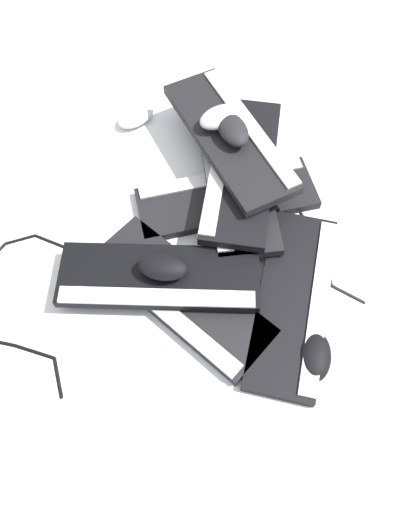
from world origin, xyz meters
TOP-DOWN VIEW (x-y plane):
  - ground_plane at (0.00, 0.00)m, footprint 3.20×3.20m
  - keyboard_0 at (0.14, -0.06)m, footprint 0.21×0.46m
  - keyboard_1 at (-0.12, 0.07)m, footprint 0.42×0.41m
  - keyboard_2 at (-0.15, -0.18)m, footprint 0.46×0.28m
  - keyboard_3 at (0.17, -0.09)m, footprint 0.44×0.16m
  - keyboard_4 at (0.18, -0.10)m, footprint 0.46×0.25m
  - keyboard_5 at (-0.08, 0.11)m, footprint 0.20×0.46m
  - keyboard_6 at (0.26, -0.08)m, footprint 0.46×0.30m
  - mouse_0 at (0.24, -0.09)m, footprint 0.12×0.09m
  - mouse_1 at (-0.08, 0.10)m, footprint 0.09×0.12m
  - mouse_2 at (-0.28, -0.20)m, footprint 0.12×0.09m
  - mouse_3 at (0.43, 0.15)m, footprint 0.12×0.13m
  - mouse_4 at (0.29, -0.06)m, footprint 0.10×0.13m
  - cable_0 at (0.17, -0.18)m, footprint 0.62×0.30m
  - cable_1 at (-0.09, 0.44)m, footprint 0.40×0.24m

SIDE VIEW (x-z plane):
  - ground_plane at x=0.00m, z-range 0.00..0.00m
  - cable_0 at x=0.17m, z-range 0.00..0.01m
  - cable_1 at x=-0.09m, z-range 0.00..0.01m
  - keyboard_0 at x=0.14m, z-range 0.00..0.03m
  - keyboard_1 at x=-0.12m, z-range 0.00..0.03m
  - keyboard_2 at x=-0.15m, z-range 0.00..0.03m
  - mouse_2 at x=-0.28m, z-range 0.00..0.04m
  - mouse_3 at x=0.43m, z-range 0.00..0.04m
  - keyboard_3 at x=0.17m, z-range 0.03..0.06m
  - keyboard_5 at x=-0.08m, z-range 0.03..0.06m
  - keyboard_4 at x=0.18m, z-range 0.06..0.09m
  - mouse_1 at x=-0.08m, z-range 0.06..0.10m
  - keyboard_6 at x=0.26m, z-range 0.09..0.12m
  - mouse_0 at x=0.24m, z-range 0.12..0.16m
  - mouse_4 at x=0.29m, z-range 0.12..0.16m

